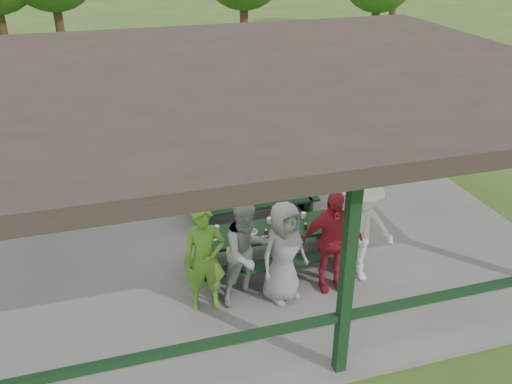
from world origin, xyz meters
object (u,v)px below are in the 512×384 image
object	(u,v)px
contestant_red	(332,241)
spectator_grey	(295,151)
contestant_white_fedora	(360,231)
spectator_blue	(166,155)
farm_trailer	(159,90)
contestant_green	(205,259)
picnic_table_far	(251,191)
contestant_grey_left	(247,252)
spectator_lblue	(230,164)
pickup_truck	(223,71)
picnic_table_near	(272,242)
contestant_grey_mid	(284,252)

from	to	relation	value
contestant_red	spectator_grey	size ratio (longest dim) A/B	1.01
contestant_white_fedora	spectator_blue	size ratio (longest dim) A/B	1.07
farm_trailer	contestant_green	bearing A→B (deg)	-80.83
contestant_red	picnic_table_far	bearing A→B (deg)	105.31
contestant_grey_left	contestant_white_fedora	bearing A→B (deg)	-19.57
spectator_lblue	pickup_truck	distance (m)	8.30
spectator_grey	farm_trailer	size ratio (longest dim) A/B	0.42
contestant_green	contestant_red	distance (m)	2.05
spectator_blue	picnic_table_near	bearing A→B (deg)	95.81
contestant_grey_left	contestant_red	size ratio (longest dim) A/B	1.00
picnic_table_near	picnic_table_far	world-z (taller)	same
contestant_green	contestant_grey_left	size ratio (longest dim) A/B	1.00
contestant_white_fedora	farm_trailer	xyz separation A→B (m)	(-1.94, 10.15, -0.33)
pickup_truck	contestant_white_fedora	bearing A→B (deg)	-172.86
spectator_blue	spectator_lblue	bearing A→B (deg)	137.04
picnic_table_far	contestant_grey_left	bearing A→B (deg)	-107.31
picnic_table_far	contestant_green	bearing A→B (deg)	-118.93
picnic_table_far	contestant_white_fedora	size ratio (longest dim) A/B	1.29
spectator_lblue	contestant_grey_left	bearing A→B (deg)	101.77
contestant_grey_mid	contestant_white_fedora	bearing A→B (deg)	-14.39
contestant_green	spectator_grey	distance (m)	4.58
contestant_white_fedora	spectator_grey	distance (m)	3.63
contestant_grey_left	contestant_red	world-z (taller)	contestant_grey_left
picnic_table_near	farm_trailer	distance (m)	9.39
farm_trailer	spectator_blue	bearing A→B (deg)	-83.27
contestant_green	contestant_white_fedora	world-z (taller)	contestant_white_fedora
contestant_grey_left	contestant_white_fedora	distance (m)	1.91
contestant_grey_left	farm_trailer	size ratio (longest dim) A/B	0.42
contestant_red	farm_trailer	size ratio (longest dim) A/B	0.42
contestant_green	contestant_red	bearing A→B (deg)	5.35
picnic_table_near	spectator_lblue	bearing A→B (deg)	90.73
contestant_grey_left	pickup_truck	distance (m)	11.85
spectator_lblue	spectator_blue	bearing A→B (deg)	-5.83
contestant_red	contestant_green	bearing A→B (deg)	-177.22
spectator_blue	contestant_grey_mid	bearing A→B (deg)	90.51
spectator_blue	spectator_grey	bearing A→B (deg)	153.30
spectator_blue	pickup_truck	xyz separation A→B (m)	(3.07, 7.43, -0.21)
contestant_red	spectator_lblue	world-z (taller)	contestant_red
spectator_grey	pickup_truck	size ratio (longest dim) A/B	0.31
pickup_truck	farm_trailer	xyz separation A→B (m)	(-2.43, -1.48, -0.07)
contestant_green	picnic_table_far	bearing A→B (deg)	68.55
contestant_grey_mid	farm_trailer	world-z (taller)	contestant_grey_mid
contestant_grey_left	contestant_grey_mid	world-z (taller)	contestant_grey_left
contestant_grey_left	contestant_red	xyz separation A→B (m)	(1.38, -0.08, -0.00)
contestant_grey_left	spectator_blue	world-z (taller)	spectator_blue
picnic_table_far	contestant_white_fedora	bearing A→B (deg)	-69.34
contestant_red	farm_trailer	world-z (taller)	contestant_red
contestant_red	contestant_white_fedora	distance (m)	0.53
contestant_green	spectator_lblue	xyz separation A→B (m)	(1.29, 3.51, -0.08)
contestant_white_fedora	picnic_table_near	bearing A→B (deg)	150.09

